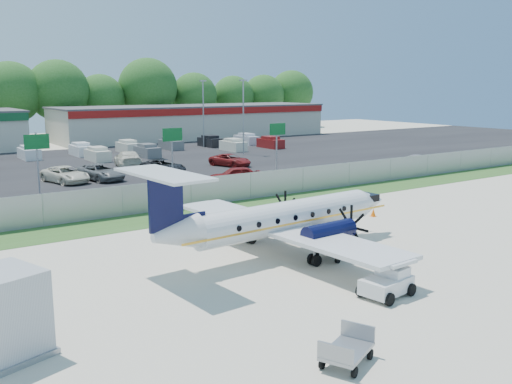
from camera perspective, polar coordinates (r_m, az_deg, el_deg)
ground at (r=28.86m, az=6.78°, el=-6.31°), size 170.00×170.00×0.00m
grass_verge at (r=38.40m, az=-5.06°, el=-2.00°), size 170.00×4.00×0.02m
access_road at (r=44.51m, az=-9.49°, el=-0.36°), size 170.00×8.00×0.02m
parking_lot at (r=63.96m, az=-17.48°, el=2.61°), size 170.00×32.00×0.02m
perimeter_fence at (r=39.92m, az=-6.49°, el=-0.09°), size 120.00×0.06×1.99m
building_east at (r=93.98m, az=-6.23°, el=7.04°), size 44.40×12.40×5.24m
sign_left at (r=45.07m, az=-21.04°, el=3.85°), size 1.80×0.26×5.00m
sign_mid at (r=48.77m, az=-8.36°, el=4.90°), size 1.80×0.26×5.00m
sign_right at (r=54.47m, az=2.13°, el=5.59°), size 1.80×0.26×5.00m
light_pole_ne at (r=70.16m, az=-1.28°, el=8.04°), size 0.90×0.35×9.09m
light_pole_se at (r=78.72m, az=-5.30°, el=8.27°), size 0.90×0.35×9.09m
tree_line at (r=96.83m, az=-23.43°, el=4.77°), size 112.00×6.00×14.00m
aircraft at (r=28.55m, az=2.59°, el=-2.62°), size 15.36×15.14×4.75m
pushback_tug at (r=23.82m, az=13.04°, el=-8.80°), size 2.32×1.83×1.16m
baggage_cart_near at (r=18.15m, az=9.07°, el=-15.33°), size 2.17×1.80×0.98m
baggage_cart_far at (r=28.48m, az=7.90°, el=-5.44°), size 2.50×1.93×1.16m
service_container at (r=19.71m, az=-24.25°, el=-11.39°), size 3.13×3.13×2.76m
cone_nose at (r=37.74m, az=11.64°, el=-2.04°), size 0.36×0.36×0.51m
cone_starboard_wing at (r=32.79m, az=5.47°, el=-3.77°), size 0.37×0.37×0.52m
road_car_mid at (r=49.11m, az=-2.09°, el=0.79°), size 4.85×3.39×1.53m
road_car_east at (r=61.73m, az=16.00°, el=2.40°), size 4.83×2.40×1.32m
parked_car_b at (r=52.54m, az=-18.48°, el=0.89°), size 3.56×5.58×1.43m
parked_car_c at (r=53.02m, az=-15.26°, el=1.15°), size 3.58×5.74×1.48m
parked_car_d at (r=55.85m, az=-9.21°, el=1.85°), size 3.54×5.35×1.36m
parked_car_e at (r=60.10m, az=-2.59°, el=2.59°), size 3.49×5.12×1.30m
parked_car_g at (r=60.70m, az=-12.63°, el=2.42°), size 3.73×6.28×1.71m
far_parking_rows at (r=68.73m, az=-18.70°, el=3.05°), size 56.00×10.00×1.60m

